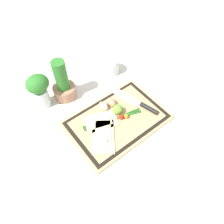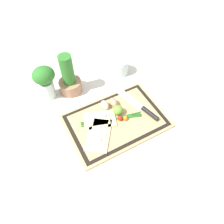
{
  "view_description": "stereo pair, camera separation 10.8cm",
  "coord_description": "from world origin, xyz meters",
  "px_view_note": "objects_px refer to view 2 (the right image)",
  "views": [
    {
      "loc": [
        -0.4,
        -0.46,
        0.9
      ],
      "look_at": [
        0.0,
        0.04,
        0.03
      ],
      "focal_mm": 35.0,
      "sensor_mm": 36.0,
      "label": 1
    },
    {
      "loc": [
        -0.31,
        -0.52,
        0.9
      ],
      "look_at": [
        0.0,
        0.04,
        0.03
      ],
      "focal_mm": 35.0,
      "sensor_mm": 36.0,
      "label": 2
    }
  ],
  "objects_px": {
    "pizza_slice_far": "(99,120)",
    "knife": "(143,108)",
    "egg_pink": "(105,105)",
    "herb_glass": "(45,80)",
    "herb_pot": "(69,80)",
    "sauce_jar": "(120,67)",
    "lime": "(118,110)",
    "cherry_tomato_red": "(120,118)",
    "cherry_tomato_yellow": "(125,118)",
    "pizza_slice_near": "(99,134)",
    "egg_brown": "(113,102)"
  },
  "relations": [
    {
      "from": "lime",
      "to": "sauce_jar",
      "type": "height_order",
      "value": "sauce_jar"
    },
    {
      "from": "egg_pink",
      "to": "egg_brown",
      "type": "bearing_deg",
      "value": -6.42
    },
    {
      "from": "egg_pink",
      "to": "herb_glass",
      "type": "relative_size",
      "value": 0.29
    },
    {
      "from": "pizza_slice_far",
      "to": "lime",
      "type": "distance_m",
      "value": 0.1
    },
    {
      "from": "herb_pot",
      "to": "sauce_jar",
      "type": "bearing_deg",
      "value": -1.29
    },
    {
      "from": "cherry_tomato_red",
      "to": "pizza_slice_far",
      "type": "bearing_deg",
      "value": 153.4
    },
    {
      "from": "sauce_jar",
      "to": "herb_glass",
      "type": "xyz_separation_m",
      "value": [
        -0.42,
        0.02,
        0.08
      ]
    },
    {
      "from": "pizza_slice_far",
      "to": "knife",
      "type": "relative_size",
      "value": 0.62
    },
    {
      "from": "pizza_slice_far",
      "to": "egg_pink",
      "type": "relative_size",
      "value": 3.12
    },
    {
      "from": "lime",
      "to": "cherry_tomato_yellow",
      "type": "distance_m",
      "value": 0.05
    },
    {
      "from": "sauce_jar",
      "to": "pizza_slice_near",
      "type": "bearing_deg",
      "value": -132.83
    },
    {
      "from": "pizza_slice_near",
      "to": "knife",
      "type": "xyz_separation_m",
      "value": [
        0.26,
        0.03,
        0.0
      ]
    },
    {
      "from": "knife",
      "to": "egg_brown",
      "type": "xyz_separation_m",
      "value": [
        -0.12,
        0.1,
        0.01
      ]
    },
    {
      "from": "herb_pot",
      "to": "sauce_jar",
      "type": "relative_size",
      "value": 2.54
    },
    {
      "from": "pizza_slice_far",
      "to": "pizza_slice_near",
      "type": "bearing_deg",
      "value": -117.95
    },
    {
      "from": "knife",
      "to": "cherry_tomato_yellow",
      "type": "xyz_separation_m",
      "value": [
        -0.11,
        -0.01,
        0.0
      ]
    },
    {
      "from": "egg_brown",
      "to": "herb_glass",
      "type": "xyz_separation_m",
      "value": [
        -0.26,
        0.23,
        0.08
      ]
    },
    {
      "from": "pizza_slice_far",
      "to": "lime",
      "type": "bearing_deg",
      "value": -3.85
    },
    {
      "from": "cherry_tomato_red",
      "to": "sauce_jar",
      "type": "xyz_separation_m",
      "value": [
        0.18,
        0.3,
        0.01
      ]
    },
    {
      "from": "cherry_tomato_red",
      "to": "sauce_jar",
      "type": "distance_m",
      "value": 0.35
    },
    {
      "from": "pizza_slice_near",
      "to": "egg_pink",
      "type": "distance_m",
      "value": 0.16
    },
    {
      "from": "pizza_slice_far",
      "to": "cherry_tomato_red",
      "type": "height_order",
      "value": "cherry_tomato_red"
    },
    {
      "from": "herb_glass",
      "to": "knife",
      "type": "bearing_deg",
      "value": -40.59
    },
    {
      "from": "egg_brown",
      "to": "pizza_slice_far",
      "type": "bearing_deg",
      "value": -154.53
    },
    {
      "from": "pizza_slice_far",
      "to": "herb_glass",
      "type": "xyz_separation_m",
      "value": [
        -0.16,
        0.28,
        0.1
      ]
    },
    {
      "from": "cherry_tomato_yellow",
      "to": "herb_pot",
      "type": "distance_m",
      "value": 0.36
    },
    {
      "from": "egg_pink",
      "to": "knife",
      "type": "bearing_deg",
      "value": -32.25
    },
    {
      "from": "egg_brown",
      "to": "sauce_jar",
      "type": "distance_m",
      "value": 0.26
    },
    {
      "from": "pizza_slice_far",
      "to": "knife",
      "type": "height_order",
      "value": "pizza_slice_far"
    },
    {
      "from": "lime",
      "to": "herb_pot",
      "type": "bearing_deg",
      "value": 117.63
    },
    {
      "from": "cherry_tomato_yellow",
      "to": "sauce_jar",
      "type": "relative_size",
      "value": 0.25
    },
    {
      "from": "egg_pink",
      "to": "pizza_slice_near",
      "type": "bearing_deg",
      "value": -127.54
    },
    {
      "from": "pizza_slice_near",
      "to": "herb_glass",
      "type": "relative_size",
      "value": 1.05
    },
    {
      "from": "lime",
      "to": "herb_glass",
      "type": "xyz_separation_m",
      "value": [
        -0.26,
        0.29,
        0.08
      ]
    },
    {
      "from": "sauce_jar",
      "to": "cherry_tomato_red",
      "type": "bearing_deg",
      "value": -120.13
    },
    {
      "from": "knife",
      "to": "pizza_slice_near",
      "type": "bearing_deg",
      "value": -174.32
    },
    {
      "from": "cherry_tomato_red",
      "to": "cherry_tomato_yellow",
      "type": "bearing_deg",
      "value": -26.97
    },
    {
      "from": "egg_pink",
      "to": "herb_glass",
      "type": "distance_m",
      "value": 0.32
    },
    {
      "from": "sauce_jar",
      "to": "egg_pink",
      "type": "bearing_deg",
      "value": -135.83
    },
    {
      "from": "pizza_slice_far",
      "to": "herb_pot",
      "type": "bearing_deg",
      "value": 98.69
    },
    {
      "from": "egg_pink",
      "to": "cherry_tomato_red",
      "type": "xyz_separation_m",
      "value": [
        0.03,
        -0.1,
        -0.01
      ]
    },
    {
      "from": "herb_pot",
      "to": "herb_glass",
      "type": "height_order",
      "value": "herb_pot"
    },
    {
      "from": "pizza_slice_near",
      "to": "pizza_slice_far",
      "type": "relative_size",
      "value": 1.15
    },
    {
      "from": "egg_pink",
      "to": "sauce_jar",
      "type": "distance_m",
      "value": 0.29
    },
    {
      "from": "lime",
      "to": "pizza_slice_near",
      "type": "bearing_deg",
      "value": -154.76
    },
    {
      "from": "herb_glass",
      "to": "lime",
      "type": "bearing_deg",
      "value": -48.05
    },
    {
      "from": "egg_brown",
      "to": "herb_pot",
      "type": "height_order",
      "value": "herb_pot"
    },
    {
      "from": "egg_brown",
      "to": "pizza_slice_near",
      "type": "bearing_deg",
      "value": -139.73
    },
    {
      "from": "knife",
      "to": "herb_glass",
      "type": "height_order",
      "value": "herb_glass"
    },
    {
      "from": "pizza_slice_far",
      "to": "sauce_jar",
      "type": "bearing_deg",
      "value": 43.9
    }
  ]
}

